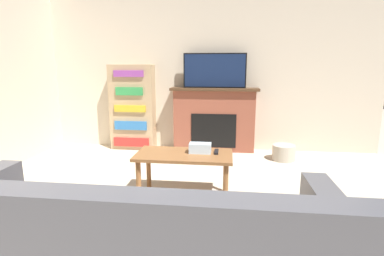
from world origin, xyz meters
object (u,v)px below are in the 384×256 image
Objects in this scene: tv at (215,71)px; storage_basket at (284,153)px; fireplace at (214,119)px; coffee_table at (184,160)px; bookshelf at (133,108)px.

tv is 1.59m from storage_basket.
fireplace reaches higher than coffee_table.
bookshelf is at bearing 121.75° from coffee_table.
fireplace is at bearing 90.00° from tv.
bookshelf is at bearing 171.13° from storage_basket.
fireplace is 1.33m from bookshelf.
tv reaches higher than coffee_table.
bookshelf is (-1.10, 1.78, 0.27)m from coffee_table.
coffee_table is at bearing -96.85° from tv.
coffee_table is at bearing -96.78° from fireplace.
coffee_table is at bearing -58.25° from bookshelf.
coffee_table is at bearing -131.41° from storage_basket.
tv reaches higher than fireplace.
tv is at bearing 160.33° from storage_basket.
fireplace is at bearing 0.97° from bookshelf.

